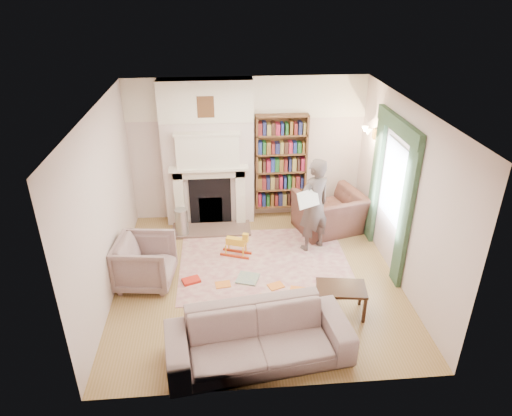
{
  "coord_description": "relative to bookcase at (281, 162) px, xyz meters",
  "views": [
    {
      "loc": [
        -0.55,
        -6.11,
        4.4
      ],
      "look_at": [
        0.0,
        0.25,
        1.15
      ],
      "focal_mm": 32.0,
      "sensor_mm": 36.0,
      "label": 1
    }
  ],
  "objects": [
    {
      "name": "board_game",
      "position": [
        -0.81,
        -2.17,
        -1.15
      ],
      "size": [
        0.42,
        0.42,
        0.03
      ],
      "primitive_type": "cube",
      "rotation": [
        0.0,
        0.0,
        -0.33
      ],
      "color": "#D8CF4C",
      "rests_on": "rug"
    },
    {
      "name": "curtain_right",
      "position": [
        1.55,
        -1.02,
        0.02
      ],
      "size": [
        0.07,
        0.32,
        2.4
      ],
      "primitive_type": "cube",
      "color": "#2A422C",
      "rests_on": "floor"
    },
    {
      "name": "coffee_table",
      "position": [
        0.47,
        -3.08,
        -0.95
      ],
      "size": [
        0.76,
        0.55,
        0.45
      ],
      "primitive_type": null,
      "rotation": [
        0.0,
        0.0,
        -0.15
      ],
      "color": "#321C11",
      "rests_on": "floor"
    },
    {
      "name": "armchair_reading",
      "position": [
        0.86,
        -0.69,
        -0.79
      ],
      "size": [
        1.43,
        1.33,
        0.77
      ],
      "primitive_type": "imported",
      "rotation": [
        0.0,
        0.0,
        3.43
      ],
      "color": "#4C3328",
      "rests_on": "floor"
    },
    {
      "name": "wall_right",
      "position": [
        1.6,
        -2.12,
        0.22
      ],
      "size": [
        0.0,
        4.5,
        4.5
      ],
      "primitive_type": "plane",
      "rotation": [
        1.57,
        0.0,
        -1.57
      ],
      "color": "beige",
      "rests_on": "floor"
    },
    {
      "name": "curtain_left",
      "position": [
        1.55,
        -2.42,
        0.02
      ],
      "size": [
        0.07,
        0.32,
        2.4
      ],
      "primitive_type": "cube",
      "color": "#2A422C",
      "rests_on": "floor"
    },
    {
      "name": "paraffin_heater",
      "position": [
        -1.95,
        -0.64,
        -0.9
      ],
      "size": [
        0.31,
        0.31,
        0.55
      ],
      "primitive_type": "cylinder",
      "rotation": [
        0.0,
        0.0,
        -0.34
      ],
      "color": "#A9ACB0",
      "rests_on": "floor"
    },
    {
      "name": "bookcase",
      "position": [
        0.0,
        0.0,
        0.0
      ],
      "size": [
        1.0,
        0.24,
        1.85
      ],
      "primitive_type": "cube",
      "color": "brown",
      "rests_on": "floor"
    },
    {
      "name": "wall_left",
      "position": [
        -2.9,
        -2.12,
        0.22
      ],
      "size": [
        0.0,
        4.5,
        4.5
      ],
      "primitive_type": "plane",
      "rotation": [
        1.57,
        0.0,
        1.57
      ],
      "color": "beige",
      "rests_on": "floor"
    },
    {
      "name": "newspaper",
      "position": [
        0.26,
        -1.49,
        -0.09
      ],
      "size": [
        0.42,
        0.3,
        0.28
      ],
      "primitive_type": "cube",
      "rotation": [
        -0.35,
        0.0,
        0.48
      ],
      "color": "white",
      "rests_on": "man_reading"
    },
    {
      "name": "pelmet",
      "position": [
        1.54,
        -1.72,
        1.2
      ],
      "size": [
        0.09,
        1.7,
        0.24
      ],
      "primitive_type": "cube",
      "color": "#2A422C",
      "rests_on": "wall_right"
    },
    {
      "name": "rocking_horse",
      "position": [
        -0.97,
        -1.43,
        -0.94
      ],
      "size": [
        0.57,
        0.38,
        0.47
      ],
      "primitive_type": null,
      "rotation": [
        0.0,
        0.0,
        -0.36
      ],
      "color": "gold",
      "rests_on": "rug"
    },
    {
      "name": "fireplace",
      "position": [
        -1.4,
        -0.07,
        0.21
      ],
      "size": [
        1.7,
        0.58,
        2.8
      ],
      "color": "beige",
      "rests_on": "floor"
    },
    {
      "name": "wall_sconce",
      "position": [
        1.38,
        -0.62,
        0.72
      ],
      "size": [
        0.2,
        0.24,
        0.24
      ],
      "primitive_type": null,
      "color": "gold",
      "rests_on": "wall_right"
    },
    {
      "name": "sofa",
      "position": [
        -0.79,
        -3.86,
        -0.84
      ],
      "size": [
        2.42,
        1.21,
        0.68
      ],
      "primitive_type": "imported",
      "rotation": [
        0.0,
        0.0,
        0.13
      ],
      "color": "gray",
      "rests_on": "floor"
    },
    {
      "name": "ceiling",
      "position": [
        -0.65,
        -2.12,
        1.62
      ],
      "size": [
        4.5,
        4.5,
        0.0
      ],
      "primitive_type": "plane",
      "rotation": [
        3.14,
        0.0,
        0.0
      ],
      "color": "white",
      "rests_on": "wall_back"
    },
    {
      "name": "man_reading",
      "position": [
        0.41,
        -1.29,
        -0.31
      ],
      "size": [
        0.75,
        0.66,
        1.72
      ],
      "primitive_type": "imported",
      "rotation": [
        0.0,
        0.0,
        3.63
      ],
      "color": "#4F423F",
      "rests_on": "floor"
    },
    {
      "name": "wall_front",
      "position": [
        -0.65,
        -4.37,
        0.22
      ],
      "size": [
        4.5,
        0.0,
        4.5
      ],
      "primitive_type": "plane",
      "rotation": [
        -1.57,
        0.0,
        0.0
      ],
      "color": "beige",
      "rests_on": "floor"
    },
    {
      "name": "floor",
      "position": [
        -0.65,
        -2.12,
        -1.18
      ],
      "size": [
        4.5,
        4.5,
        0.0
      ],
      "primitive_type": "plane",
      "color": "olive",
      "rests_on": "ground"
    },
    {
      "name": "comic_annuals",
      "position": [
        -0.58,
        -2.49,
        -1.16
      ],
      "size": [
        1.43,
        0.68,
        0.02
      ],
      "color": "red",
      "rests_on": "rug"
    },
    {
      "name": "armchair_left",
      "position": [
        -2.41,
        -2.11,
        -0.78
      ],
      "size": [
        0.96,
        0.94,
        0.79
      ],
      "primitive_type": "imported",
      "rotation": [
        0.0,
        0.0,
        1.45
      ],
      "color": "#A09084",
      "rests_on": "floor"
    },
    {
      "name": "game_box_lid",
      "position": [
        -1.72,
        -2.16,
        -1.14
      ],
      "size": [
        0.32,
        0.27,
        0.05
      ],
      "primitive_type": "cube",
      "rotation": [
        0.0,
        0.0,
        0.36
      ],
      "color": "red",
      "rests_on": "rug"
    },
    {
      "name": "window",
      "position": [
        1.58,
        -1.72,
        0.27
      ],
      "size": [
        0.02,
        0.9,
        1.3
      ],
      "primitive_type": "cube",
      "color": "silver",
      "rests_on": "wall_right"
    },
    {
      "name": "wall_back",
      "position": [
        -0.65,
        0.13,
        0.22
      ],
      "size": [
        4.5,
        0.0,
        4.5
      ],
      "primitive_type": "plane",
      "rotation": [
        1.57,
        0.0,
        0.0
      ],
      "color": "beige",
      "rests_on": "floor"
    },
    {
      "name": "rug",
      "position": [
        -0.49,
        -1.69,
        -1.17
      ],
      "size": [
        2.88,
        2.22,
        0.01
      ],
      "primitive_type": "cube",
      "rotation": [
        0.0,
        0.0,
        -0.0
      ],
      "color": "beige",
      "rests_on": "floor"
    }
  ]
}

